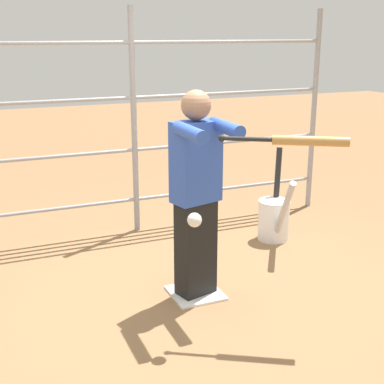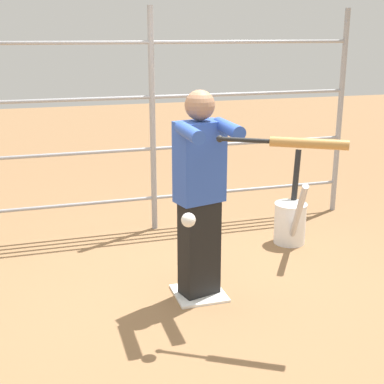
% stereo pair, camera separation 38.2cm
% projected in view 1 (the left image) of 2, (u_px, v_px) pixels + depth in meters
% --- Properties ---
extents(ground_plane, '(24.00, 24.00, 0.00)m').
position_uv_depth(ground_plane, '(196.00, 294.00, 4.35)').
color(ground_plane, olive).
extents(home_plate, '(0.40, 0.40, 0.02)m').
position_uv_depth(home_plate, '(196.00, 293.00, 4.35)').
color(home_plate, white).
rests_on(home_plate, ground).
extents(fence_backstop, '(4.43, 0.06, 2.30)m').
position_uv_depth(fence_backstop, '(134.00, 124.00, 5.43)').
color(fence_backstop, '#939399').
rests_on(fence_backstop, ground).
extents(batter, '(0.41, 0.63, 1.65)m').
position_uv_depth(batter, '(197.00, 190.00, 4.08)').
color(batter, black).
rests_on(batter, ground).
extents(baseball_bat_swinging, '(0.76, 0.47, 0.07)m').
position_uv_depth(baseball_bat_swinging, '(299.00, 141.00, 3.51)').
color(baseball_bat_swinging, black).
extents(softball_in_flight, '(0.10, 0.10, 0.10)m').
position_uv_depth(softball_in_flight, '(195.00, 220.00, 3.48)').
color(softball_in_flight, white).
extents(bat_bucket, '(0.39, 0.82, 0.92)m').
position_uv_depth(bat_bucket, '(274.00, 217.00, 5.43)').
color(bat_bucket, white).
rests_on(bat_bucket, ground).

